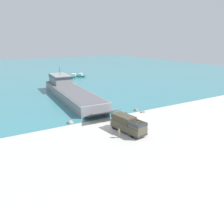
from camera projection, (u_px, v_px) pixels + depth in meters
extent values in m
plane|color=#B7B5AD|center=(104.00, 126.00, 43.20)|extent=(240.00, 240.00, 0.00)
cube|color=teal|center=(24.00, 71.00, 120.50)|extent=(240.00, 180.00, 0.01)
cube|color=gray|center=(72.00, 94.00, 63.36)|extent=(8.98, 35.56, 2.60)
cube|color=#56565B|center=(72.00, 90.00, 62.94)|extent=(8.32, 34.12, 0.08)
cube|color=gray|center=(60.00, 79.00, 72.76)|extent=(5.69, 10.08, 2.79)
cube|color=#28333D|center=(60.00, 76.00, 72.50)|extent=(5.85, 10.19, 0.84)
cylinder|color=#3F3F42|center=(60.00, 71.00, 71.95)|extent=(0.16, 0.16, 2.40)
cube|color=#56565B|center=(102.00, 113.00, 46.38)|extent=(6.64, 5.40, 2.50)
cube|color=#4C4738|center=(128.00, 127.00, 40.19)|extent=(3.48, 7.72, 1.27)
cube|color=#4C4738|center=(138.00, 125.00, 38.02)|extent=(2.60, 2.84, 1.00)
cube|color=#28333D|center=(138.00, 124.00, 37.94)|extent=(2.68, 2.88, 0.50)
cube|color=#413C2E|center=(124.00, 118.00, 40.73)|extent=(2.98, 5.01, 1.32)
cube|color=#2D2D2D|center=(142.00, 136.00, 37.64)|extent=(2.45, 0.60, 0.32)
cylinder|color=black|center=(141.00, 132.00, 39.21)|extent=(0.50, 1.27, 1.24)
cylinder|color=black|center=(133.00, 134.00, 38.01)|extent=(0.50, 1.27, 1.24)
cylinder|color=black|center=(126.00, 125.00, 42.23)|extent=(0.50, 1.27, 1.24)
cylinder|color=black|center=(118.00, 127.00, 41.03)|extent=(0.50, 1.27, 1.24)
cylinder|color=black|center=(122.00, 123.00, 43.04)|extent=(0.50, 1.27, 1.24)
cylinder|color=black|center=(114.00, 126.00, 41.84)|extent=(0.50, 1.27, 1.24)
cylinder|color=#6B664C|center=(118.00, 136.00, 37.96)|extent=(0.14, 0.14, 0.84)
cylinder|color=#6B664C|center=(119.00, 135.00, 38.09)|extent=(0.14, 0.14, 0.84)
cube|color=#6B664C|center=(119.00, 132.00, 37.79)|extent=(0.50, 0.38, 0.67)
sphere|color=tan|center=(119.00, 129.00, 37.65)|extent=(0.23, 0.23, 0.23)
cube|color=#2D7060|center=(80.00, 76.00, 101.47)|extent=(5.72, 5.21, 0.79)
cube|color=silver|center=(80.00, 74.00, 101.16)|extent=(2.33, 2.37, 0.86)
cube|color=#2D7060|center=(74.00, 76.00, 101.83)|extent=(6.38, 8.27, 0.72)
cube|color=silver|center=(74.00, 75.00, 101.03)|extent=(2.87, 3.04, 0.80)
cylinder|color=#333338|center=(126.00, 114.00, 49.34)|extent=(0.27, 0.27, 0.59)
sphere|color=#333338|center=(126.00, 113.00, 49.22)|extent=(0.31, 0.31, 0.31)
sphere|color=gray|center=(70.00, 123.00, 44.84)|extent=(1.29, 1.29, 1.29)
sphere|color=gray|center=(136.00, 111.00, 52.85)|extent=(1.06, 1.06, 1.06)
sphere|color=gray|center=(142.00, 113.00, 51.45)|extent=(0.84, 0.84, 0.84)
sphere|color=gray|center=(143.00, 112.00, 51.69)|extent=(0.93, 0.93, 0.93)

